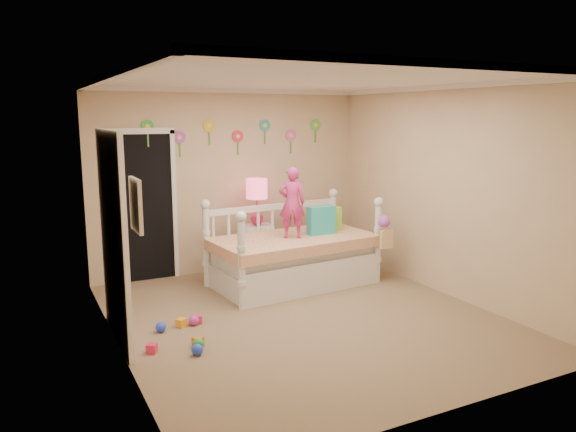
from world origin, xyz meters
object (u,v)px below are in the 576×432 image
daybed (293,241)px  child (292,203)px  nightstand (257,249)px  table_lamp (257,194)px

daybed → child: child is taller
daybed → nightstand: size_ratio=3.11×
nightstand → table_lamp: (0.00, 0.00, 0.79)m
child → nightstand: bearing=-54.8°
nightstand → table_lamp: size_ratio=1.06×
child → table_lamp: bearing=-54.8°
child → table_lamp: 0.80m
table_lamp → child: bearing=-79.1°
child → nightstand: size_ratio=1.33×
nightstand → table_lamp: table_lamp is taller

